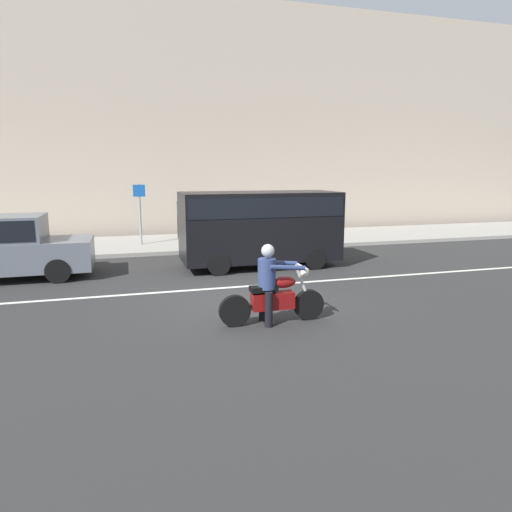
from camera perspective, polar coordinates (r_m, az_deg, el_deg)
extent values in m
plane|color=#2B2B2B|center=(10.67, -1.00, -5.05)|extent=(80.00, 80.00, 0.00)
cube|color=#99968E|center=(18.34, -7.50, 1.70)|extent=(40.00, 4.40, 0.14)
cube|color=#B7A893|center=(21.61, -9.25, 16.49)|extent=(40.00, 1.40, 10.29)
cube|color=silver|center=(11.44, -3.73, -3.97)|extent=(18.00, 0.14, 0.01)
cylinder|color=black|center=(9.03, 6.61, -6.07)|extent=(0.60, 0.12, 0.60)
cylinder|color=black|center=(8.59, -2.67, -6.88)|extent=(0.60, 0.12, 0.60)
cylinder|color=silver|center=(8.88, 5.94, -3.70)|extent=(0.39, 0.06, 0.85)
cube|color=maroon|center=(8.74, 2.09, -5.61)|extent=(0.82, 0.28, 0.32)
ellipsoid|color=maroon|center=(8.72, 3.49, -3.30)|extent=(0.48, 0.24, 0.22)
cube|color=black|center=(8.62, 0.96, -4.12)|extent=(0.52, 0.24, 0.10)
cylinder|color=silver|center=(8.77, 5.63, -1.22)|extent=(0.04, 0.70, 0.04)
sphere|color=silver|center=(8.83, 6.10, -2.08)|extent=(0.17, 0.17, 0.17)
cylinder|color=silver|center=(8.84, -0.10, -6.23)|extent=(0.70, 0.07, 0.07)
cylinder|color=black|center=(8.55, 1.60, -6.73)|extent=(0.15, 0.15, 0.67)
cylinder|color=black|center=(8.91, 0.83, -5.99)|extent=(0.15, 0.15, 0.67)
cylinder|color=navy|center=(8.57, 1.35, -2.23)|extent=(0.34, 0.34, 0.58)
cylinder|color=navy|center=(8.44, 4.02, -1.46)|extent=(0.69, 0.09, 0.15)
cylinder|color=navy|center=(8.85, 3.05, -0.88)|extent=(0.69, 0.09, 0.15)
sphere|color=tan|center=(8.49, 1.49, 0.46)|extent=(0.20, 0.20, 0.20)
sphere|color=#B7B7BC|center=(8.49, 1.49, 0.66)|extent=(0.25, 0.25, 0.25)
cube|color=slate|center=(13.90, -28.75, 0.01)|extent=(4.36, 1.76, 0.80)
cylinder|color=black|center=(13.71, -23.13, -1.02)|extent=(0.64, 1.82, 0.64)
cube|color=black|center=(13.78, 0.46, 3.82)|extent=(4.69, 1.90, 2.02)
cube|color=black|center=(13.72, 0.46, 6.36)|extent=(4.55, 1.93, 0.56)
cylinder|color=black|center=(14.39, 6.01, 0.30)|extent=(0.64, 1.96, 0.64)
cylinder|color=black|center=(13.59, -5.44, -0.30)|extent=(0.64, 1.96, 0.64)
cylinder|color=gray|center=(17.69, -14.31, 5.07)|extent=(0.08, 0.08, 2.27)
cube|color=#1959B2|center=(17.60, -14.44, 7.93)|extent=(0.44, 0.03, 0.44)
cylinder|color=black|center=(19.16, -9.61, 3.64)|extent=(0.14, 0.14, 0.93)
cylinder|color=black|center=(19.18, -9.02, 3.66)|extent=(0.14, 0.14, 0.93)
cylinder|color=#234256|center=(19.10, -9.38, 5.90)|extent=(0.34, 0.34, 0.58)
sphere|color=tan|center=(19.07, -9.42, 7.08)|extent=(0.21, 0.21, 0.21)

